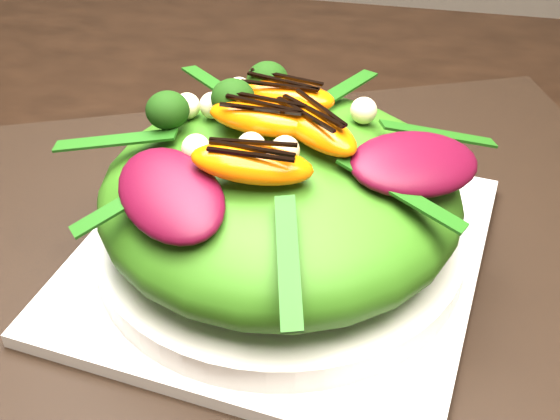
% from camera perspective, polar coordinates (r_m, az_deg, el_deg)
% --- Properties ---
extents(placemat, '(0.68, 0.61, 0.00)m').
position_cam_1_polar(placemat, '(0.51, 0.00, -4.01)').
color(placemat, black).
rests_on(placemat, dining_table).
extents(plate_base, '(0.29, 0.29, 0.01)m').
position_cam_1_polar(plate_base, '(0.50, 0.00, -3.40)').
color(plate_base, silver).
rests_on(plate_base, placemat).
extents(salad_bowl, '(0.32, 0.32, 0.02)m').
position_cam_1_polar(salad_bowl, '(0.49, 0.00, -2.20)').
color(salad_bowl, white).
rests_on(salad_bowl, plate_base).
extents(lettuce_mound, '(0.28, 0.28, 0.08)m').
position_cam_1_polar(lettuce_mound, '(0.47, 0.00, 1.23)').
color(lettuce_mound, '#366F14').
rests_on(lettuce_mound, salad_bowl).
extents(radicchio_leaf, '(0.10, 0.09, 0.02)m').
position_cam_1_polar(radicchio_leaf, '(0.44, 10.23, 3.49)').
color(radicchio_leaf, '#450719').
rests_on(radicchio_leaf, lettuce_mound).
extents(orange_segment, '(0.07, 0.04, 0.02)m').
position_cam_1_polar(orange_segment, '(0.46, -1.90, 7.53)').
color(orange_segment, '#E85803').
rests_on(orange_segment, lettuce_mound).
extents(broccoli_floret, '(0.04, 0.04, 0.04)m').
position_cam_1_polar(broccoli_floret, '(0.49, -6.75, 9.24)').
color(broccoli_floret, '#18360A').
rests_on(broccoli_floret, lettuce_mound).
extents(macadamia_nut, '(0.02, 0.02, 0.02)m').
position_cam_1_polar(macadamia_nut, '(0.40, 2.62, 1.69)').
color(macadamia_nut, beige).
rests_on(macadamia_nut, lettuce_mound).
extents(balsamic_drizzle, '(0.05, 0.01, 0.00)m').
position_cam_1_polar(balsamic_drizzle, '(0.46, -1.92, 8.59)').
color(balsamic_drizzle, black).
rests_on(balsamic_drizzle, orange_segment).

